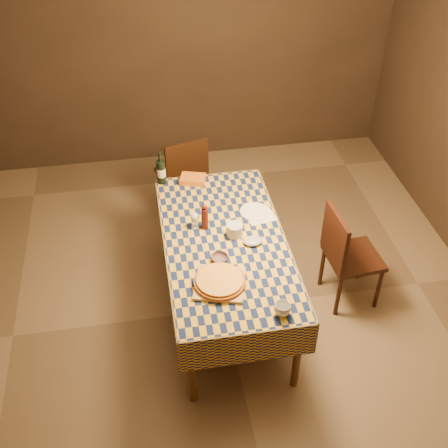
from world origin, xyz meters
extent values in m
plane|color=brown|center=(0.00, 0.00, 0.00)|extent=(5.00, 5.00, 0.00)
cube|color=#34271D|center=(0.00, 2.50, 1.35)|extent=(4.50, 0.10, 2.70)
cylinder|color=brown|center=(-0.38, -0.83, 0.38)|extent=(0.06, 0.06, 0.75)
cylinder|color=brown|center=(0.38, -0.83, 0.38)|extent=(0.06, 0.06, 0.75)
cylinder|color=brown|center=(-0.38, 0.83, 0.38)|extent=(0.06, 0.06, 0.75)
cylinder|color=brown|center=(0.38, 0.83, 0.38)|extent=(0.06, 0.06, 0.75)
cube|color=brown|center=(0.00, 0.00, 0.74)|extent=(0.90, 1.80, 0.03)
cube|color=brown|center=(0.00, 0.00, 0.76)|extent=(0.92, 1.82, 0.02)
cube|color=brown|center=(0.00, -0.92, 0.62)|extent=(0.94, 0.01, 0.30)
cube|color=brown|center=(0.00, 0.92, 0.62)|extent=(0.94, 0.01, 0.30)
cube|color=brown|center=(-0.47, 0.00, 0.62)|extent=(0.01, 1.84, 0.30)
cube|color=brown|center=(0.47, 0.00, 0.62)|extent=(0.01, 1.84, 0.30)
cube|color=tan|center=(-0.12, -0.45, 0.78)|extent=(0.42, 0.42, 0.02)
cylinder|color=brown|center=(-0.12, -0.45, 0.80)|extent=(0.37, 0.37, 0.02)
cylinder|color=orange|center=(-0.12, -0.45, 0.82)|extent=(0.33, 0.33, 0.02)
cylinder|color=#461110|center=(-0.13, 0.18, 0.86)|extent=(0.07, 0.07, 0.19)
sphere|color=#461110|center=(-0.13, 0.18, 0.98)|extent=(0.04, 0.04, 0.04)
imported|color=#563F48|center=(-0.08, -0.21, 0.79)|extent=(0.16, 0.16, 0.04)
cylinder|color=silver|center=(-0.21, 0.21, 0.77)|extent=(0.07, 0.07, 0.00)
cylinder|color=silver|center=(-0.21, 0.21, 0.81)|extent=(0.01, 0.01, 0.07)
sphere|color=silver|center=(-0.21, 0.21, 0.87)|extent=(0.07, 0.07, 0.07)
ellipsoid|color=#3C070A|center=(-0.21, 0.21, 0.87)|extent=(0.05, 0.05, 0.03)
cylinder|color=black|center=(-0.41, 0.86, 0.88)|extent=(0.08, 0.08, 0.22)
cylinder|color=black|center=(-0.41, 0.86, 1.03)|extent=(0.03, 0.03, 0.09)
cylinder|color=beige|center=(-0.41, 0.86, 0.88)|extent=(0.08, 0.08, 0.08)
cylinder|color=#B8BCBF|center=(0.08, 0.06, 0.82)|extent=(0.16, 0.16, 0.10)
cube|color=#C06519|center=(-0.14, 0.82, 0.80)|extent=(0.25, 0.21, 0.05)
cylinder|color=white|center=(0.30, 0.31, 0.78)|extent=(0.28, 0.28, 0.01)
imported|color=silver|center=(0.25, -0.79, 0.81)|extent=(0.13, 0.13, 0.09)
cube|color=silver|center=(0.34, 0.25, 0.77)|extent=(0.25, 0.21, 0.00)
ellipsoid|color=#9DA5C9|center=(0.20, -0.06, 0.79)|extent=(0.18, 0.16, 0.04)
cube|color=black|center=(-0.20, 1.41, 0.45)|extent=(0.51, 0.51, 0.04)
cube|color=black|center=(-0.15, 1.21, 0.70)|extent=(0.42, 0.14, 0.46)
cylinder|color=black|center=(-0.07, 1.63, 0.21)|extent=(0.04, 0.04, 0.43)
cylinder|color=black|center=(-0.42, 1.53, 0.21)|extent=(0.04, 0.04, 0.43)
cylinder|color=black|center=(0.02, 1.28, 0.21)|extent=(0.04, 0.04, 0.43)
cylinder|color=black|center=(-0.33, 1.19, 0.21)|extent=(0.04, 0.04, 0.43)
cube|color=black|center=(1.08, -0.02, 0.45)|extent=(0.45, 0.45, 0.04)
cube|color=black|center=(0.88, -0.04, 0.70)|extent=(0.06, 0.42, 0.46)
cylinder|color=black|center=(1.27, -0.19, 0.21)|extent=(0.04, 0.04, 0.43)
cylinder|color=black|center=(1.24, 0.17, 0.21)|extent=(0.04, 0.04, 0.43)
cylinder|color=black|center=(0.91, -0.22, 0.21)|extent=(0.04, 0.04, 0.43)
cylinder|color=black|center=(0.88, 0.14, 0.21)|extent=(0.04, 0.04, 0.43)
camera|label=1|loc=(-0.56, -3.19, 3.62)|focal=45.00mm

